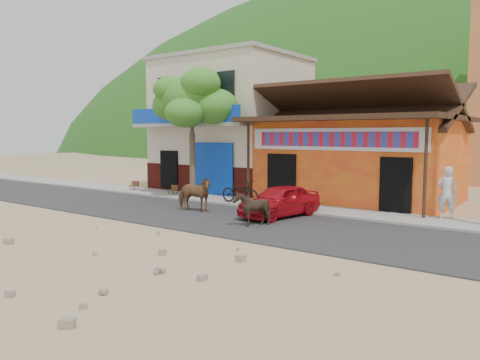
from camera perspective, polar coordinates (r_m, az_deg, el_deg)
The scene contains 13 objects.
ground at distance 15.01m, azimuth -7.67°, elevation -6.16°, with size 120.00×120.00×0.00m, color #9E825B.
road at distance 16.86m, azimuth -1.72°, elevation -4.76°, with size 60.00×5.00×0.04m, color #28282B.
sidewalk at distance 19.68m, azimuth 4.60°, elevation -3.16°, with size 60.00×2.00×0.12m, color gray.
dance_club at distance 22.16m, azimuth 14.55°, elevation 2.18°, with size 8.00×6.00×3.60m, color orange.
cafe_building at distance 25.88m, azimuth -1.04°, elevation 6.58°, with size 7.00×6.00×7.00m, color beige.
tree at distance 22.08m, azimuth -5.85°, elevation 5.74°, with size 3.00×3.00×6.00m, color #2D721E, non-canonical shape.
cow_tan at distance 18.39m, azimuth -5.63°, elevation -1.70°, with size 0.74×1.62×1.37m, color brown.
cow_dark at distance 15.39m, azimuth 1.44°, elevation -3.48°, with size 0.94×1.05×1.16m, color black.
red_car at distance 17.17m, azimuth 4.88°, elevation -2.52°, with size 1.39×3.47×1.18m, color #AC0C16.
scooter at distance 19.94m, azimuth 0.02°, elevation -1.42°, with size 0.66×1.89×0.99m, color black.
pedestrian at distance 17.75m, azimuth 23.90°, elevation -1.40°, with size 0.67×0.44×1.83m, color silver.
cafe_chair_left at distance 23.24m, azimuth -8.21°, elevation -0.72°, with size 0.37×0.37×0.80m, color #442F16, non-canonical shape.
cafe_chair_right at distance 25.50m, azimuth -12.82°, elevation -0.20°, with size 0.39×0.39×0.84m, color #52321B, non-canonical shape.
Camera 1 is at (10.27, -10.52, 3.04)m, focal length 35.00 mm.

